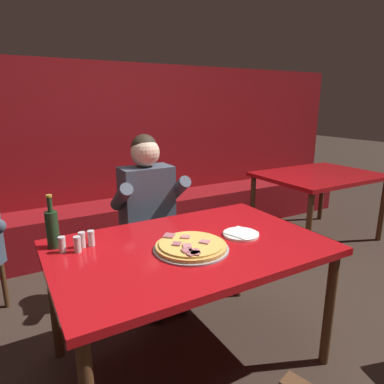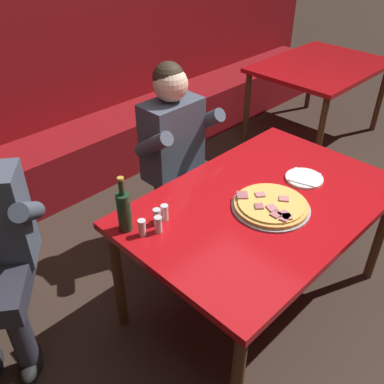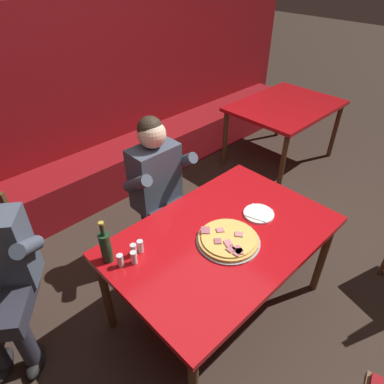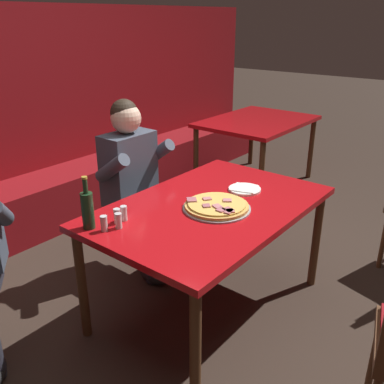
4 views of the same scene
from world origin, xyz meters
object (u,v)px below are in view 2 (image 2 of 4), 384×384
Objects in this scene: plate_white_paper at (304,178)px; shaker_black_pepper at (157,217)px; main_dining_table at (262,211)px; beer_bottle at (124,210)px; shaker_red_pepper_flakes at (142,228)px; pizza at (271,205)px; shaker_parmesan at (165,213)px; background_dining_table at (320,72)px; shaker_oregano at (158,225)px; diner_seated_blue_shirt at (182,155)px.

shaker_black_pepper is (-0.84, 0.29, 0.03)m from plate_white_paper.
main_dining_table is 5.04× the size of beer_bottle.
shaker_red_pepper_flakes reaches higher than main_dining_table.
beer_bottle is 0.17m from shaker_black_pepper.
main_dining_table is at bearing 66.26° from pizza.
beer_bottle is 3.40× the size of shaker_black_pepper.
shaker_parmesan is at bearing 160.30° from plate_white_paper.
shaker_black_pepper and shaker_parmesan have the same top height.
background_dining_table is (1.83, 0.99, -0.09)m from plate_white_paper.
beer_bottle is (-0.97, 0.36, 0.10)m from plate_white_paper.
plate_white_paper is 0.89m from shaker_black_pepper.
plate_white_paper is 2.44× the size of shaker_oregano.
beer_bottle reaches higher than shaker_oregano.
shaker_red_pepper_flakes is 2.87m from background_dining_table.
shaker_red_pepper_flakes is 0.15m from shaker_parmesan.
shaker_oregano is (-0.52, 0.27, 0.02)m from pizza.
beer_bottle is 3.40× the size of shaker_oregano.
shaker_oregano is 0.07× the size of background_dining_table.
diner_seated_blue_shirt reaches higher than shaker_parmesan.
shaker_red_pepper_flakes and shaker_black_pepper have the same top height.
diner_seated_blue_shirt reaches higher than background_dining_table.
shaker_red_pepper_flakes is at bearing 153.11° from shaker_oregano.
shaker_black_pepper is (0.13, -0.08, -0.07)m from beer_bottle.
pizza is 0.32× the size of background_dining_table.
shaker_black_pepper is 0.07× the size of background_dining_table.
shaker_parmesan is at bearing -165.02° from background_dining_table.
diner_seated_blue_shirt is (0.07, 0.70, 0.03)m from main_dining_table.
beer_bottle is 2.88m from background_dining_table.
shaker_black_pepper is 0.05m from shaker_parmesan.
shaker_red_pepper_flakes is 1.00× the size of shaker_oregano.
background_dining_table is at bearing 24.95° from pizza.
shaker_black_pepper is (0.10, 0.01, 0.00)m from shaker_red_pepper_flakes.
plate_white_paper is (0.32, -0.04, 0.08)m from main_dining_table.
diner_seated_blue_shirt is (-0.25, 0.73, -0.05)m from plate_white_paper.
diner_seated_blue_shirt reaches higher than shaker_black_pepper.
shaker_oregano is at bearing -52.37° from beer_bottle.
background_dining_table is (2.80, 0.62, -0.19)m from beer_bottle.
beer_bottle reaches higher than shaker_parmesan.
shaker_black_pepper is at bearing -30.37° from beer_bottle.
shaker_black_pepper is at bearing -142.88° from diner_seated_blue_shirt.
shaker_black_pepper is at bearing 54.89° from shaker_oregano.
beer_bottle is 0.83m from diner_seated_blue_shirt.
main_dining_table is 0.33m from plate_white_paper.
pizza is 0.77m from diner_seated_blue_shirt.
shaker_black_pepper is 1.00× the size of shaker_oregano.
shaker_oregano is at bearing 153.09° from pizza.
diner_seated_blue_shirt is (0.10, 0.76, -0.05)m from pizza.
shaker_black_pepper is 1.00× the size of shaker_parmesan.
plate_white_paper reaches higher than main_dining_table.
shaker_black_pepper is at bearing 154.30° from main_dining_table.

